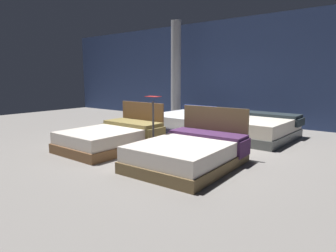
# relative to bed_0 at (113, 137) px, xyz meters

# --- Properties ---
(ground_plane) EXTENTS (18.00, 18.00, 0.02)m
(ground_plane) POSITION_rel_bed_0_xyz_m (1.05, 1.24, -0.25)
(ground_plane) COLOR gray
(showroom_back_wall) EXTENTS (18.00, 0.06, 3.50)m
(showroom_back_wall) POSITION_rel_bed_0_xyz_m (1.05, 5.14, 1.51)
(showroom_back_wall) COLOR navy
(showroom_back_wall) RESTS_ON ground_plane
(bed_0) EXTENTS (1.53, 2.10, 0.96)m
(bed_0) POSITION_rel_bed_0_xyz_m (0.00, 0.00, 0.00)
(bed_0) COLOR brown
(bed_0) RESTS_ON ground_plane
(bed_1) EXTENTS (1.58, 2.06, 0.97)m
(bed_1) POSITION_rel_bed_0_xyz_m (2.07, -0.07, -0.00)
(bed_1) COLOR brown
(bed_1) RESTS_ON ground_plane
(bed_2) EXTENTS (1.70, 2.16, 0.68)m
(bed_2) POSITION_rel_bed_0_xyz_m (0.00, 2.92, 0.01)
(bed_2) COLOR black
(bed_2) RESTS_ON ground_plane
(bed_3) EXTENTS (1.70, 2.20, 0.60)m
(bed_3) POSITION_rel_bed_0_xyz_m (2.18, 2.93, 0.03)
(bed_3) COLOR #535757
(bed_3) RESTS_ON ground_plane
(price_sign) EXTENTS (0.28, 0.24, 1.18)m
(price_sign) POSITION_rel_bed_0_xyz_m (1.05, 0.16, 0.22)
(price_sign) COLOR #3F3F44
(price_sign) RESTS_ON ground_plane
(support_pillar) EXTENTS (0.35, 0.35, 3.50)m
(support_pillar) POSITION_rel_bed_0_xyz_m (-1.41, 4.25, 1.51)
(support_pillar) COLOR #99999E
(support_pillar) RESTS_ON ground_plane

